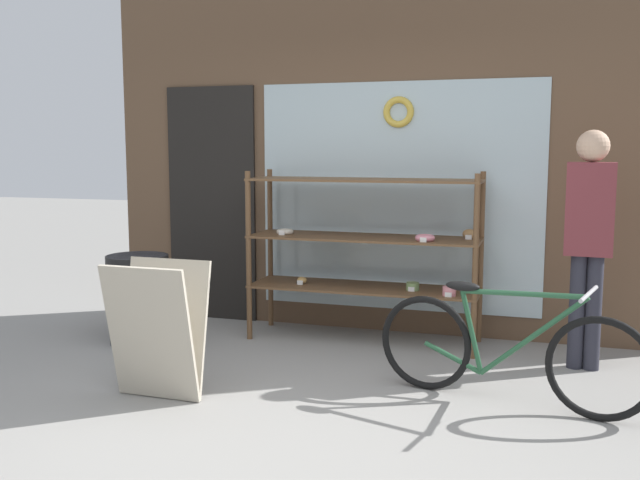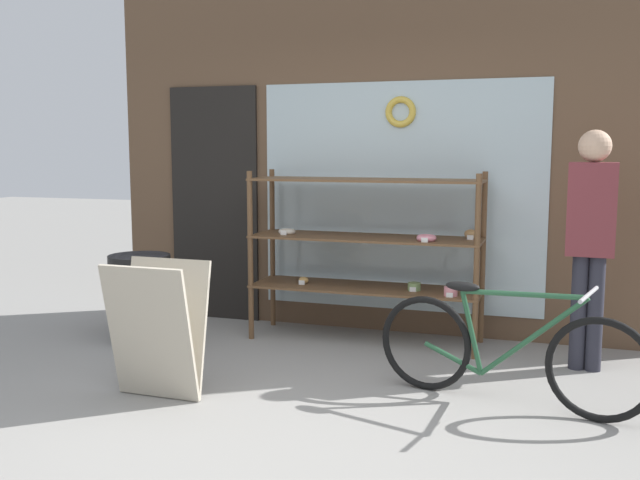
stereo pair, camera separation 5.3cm
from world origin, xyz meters
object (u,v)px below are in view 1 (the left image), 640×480
at_px(display_case, 366,240).
at_px(pedestrian, 589,230).
at_px(trash_bin, 138,296).
at_px(sandwich_board, 158,330).
at_px(bicycle, 506,350).

relative_size(display_case, pedestrian, 1.10).
relative_size(display_case, trash_bin, 2.59).
relative_size(display_case, sandwich_board, 2.16).
height_order(sandwich_board, pedestrian, pedestrian).
distance_m(pedestrian, trash_bin, 3.45).
bearing_deg(trash_bin, display_case, 19.52).
distance_m(display_case, bicycle, 1.70).
height_order(display_case, sandwich_board, display_case).
xyz_separation_m(bicycle, sandwich_board, (-2.07, -0.54, 0.10)).
xyz_separation_m(bicycle, pedestrian, (0.49, 0.89, 0.66)).
bearing_deg(display_case, bicycle, -44.61).
bearing_deg(trash_bin, bicycle, -10.54).
bearing_deg(sandwich_board, display_case, 62.65).
bearing_deg(display_case, pedestrian, -8.72).
height_order(bicycle, pedestrian, pedestrian).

